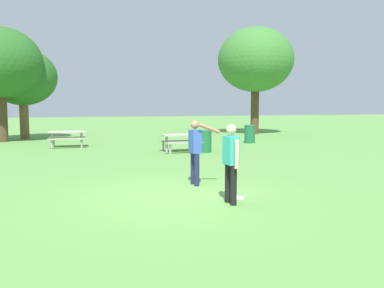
{
  "coord_description": "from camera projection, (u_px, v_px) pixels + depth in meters",
  "views": [
    {
      "loc": [
        -2.17,
        -8.42,
        2.03
      ],
      "look_at": [
        0.85,
        1.55,
        1.0
      ],
      "focal_mm": 37.17,
      "sensor_mm": 36.0,
      "label": 1
    }
  ],
  "objects": [
    {
      "name": "ground_plane",
      "position": [
        176.0,
        196.0,
        8.85
      ],
      "size": [
        120.0,
        120.0,
        0.0
      ],
      "primitive_type": "plane",
      "color": "#609947"
    },
    {
      "name": "person_thrower",
      "position": [
        231.0,
        158.0,
        8.09
      ],
      "size": [
        0.24,
        0.61,
        1.64
      ],
      "color": "black",
      "rests_on": "ground"
    },
    {
      "name": "person_catcher",
      "position": [
        195.0,
        147.0,
        10.0
      ],
      "size": [
        0.7,
        0.61,
        1.64
      ],
      "color": "#1E234C",
      "rests_on": "ground"
    },
    {
      "name": "frisbee",
      "position": [
        239.0,
        198.0,
        8.66
      ],
      "size": [
        0.25,
        0.25,
        0.03
      ],
      "primitive_type": "cylinder",
      "color": "white",
      "rests_on": "ground"
    },
    {
      "name": "picnic_table_near",
      "position": [
        181.0,
        139.0,
        17.11
      ],
      "size": [
        1.74,
        1.47,
        0.77
      ],
      "color": "#B2ADA3",
      "rests_on": "ground"
    },
    {
      "name": "picnic_table_far",
      "position": [
        67.0,
        136.0,
        18.98
      ],
      "size": [
        1.74,
        1.47,
        0.77
      ],
      "color": "#B2ADA3",
      "rests_on": "ground"
    },
    {
      "name": "trash_can_beside_table",
      "position": [
        205.0,
        141.0,
        16.95
      ],
      "size": [
        0.59,
        0.59,
        0.96
      ],
      "color": "#1E663D",
      "rests_on": "ground"
    },
    {
      "name": "trash_can_further_along",
      "position": [
        250.0,
        134.0,
        21.09
      ],
      "size": [
        0.59,
        0.59,
        0.96
      ],
      "color": "#1E663D",
      "rests_on": "ground"
    },
    {
      "name": "tree_broad_center",
      "position": [
        0.0,
        63.0,
        21.41
      ],
      "size": [
        4.49,
        4.49,
        6.21
      ],
      "color": "#4C3823",
      "rests_on": "ground"
    },
    {
      "name": "tree_far_right",
      "position": [
        23.0,
        77.0,
        23.2
      ],
      "size": [
        3.92,
        3.92,
        5.32
      ],
      "color": "brown",
      "rests_on": "ground"
    },
    {
      "name": "tree_slender_mid",
      "position": [
        256.0,
        60.0,
        27.31
      ],
      "size": [
        5.19,
        5.19,
        7.33
      ],
      "color": "#4C3823",
      "rests_on": "ground"
    }
  ]
}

